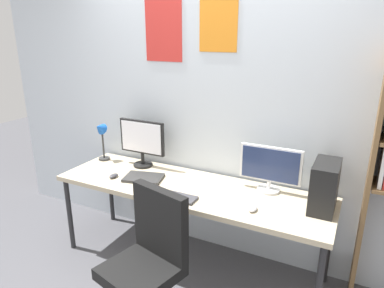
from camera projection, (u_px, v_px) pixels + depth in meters
wall_back at (211, 109)px, 3.01m from camera, size 4.68×0.11×2.60m
desk at (189, 192)px, 2.84m from camera, size 2.28×0.68×0.74m
office_chair at (148, 276)px, 2.29m from camera, size 0.53×0.54×0.99m
monitor_left at (142, 141)px, 3.19m from camera, size 0.46×0.18×0.44m
monitor_right at (270, 168)px, 2.69m from camera, size 0.48×0.18×0.37m
pc_tower at (325, 186)px, 2.42m from camera, size 0.17×0.34×0.35m
desk_lamp at (101, 134)px, 3.32m from camera, size 0.11×0.15×0.40m
keyboard_main at (175, 197)px, 2.63m from camera, size 0.33×0.13×0.02m
mouse_left_side at (114, 176)px, 2.99m from camera, size 0.06×0.10×0.03m
mouse_right_side at (253, 209)px, 2.44m from camera, size 0.06×0.10×0.03m
laptop_closed at (144, 178)px, 2.96m from camera, size 0.37×0.29×0.02m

